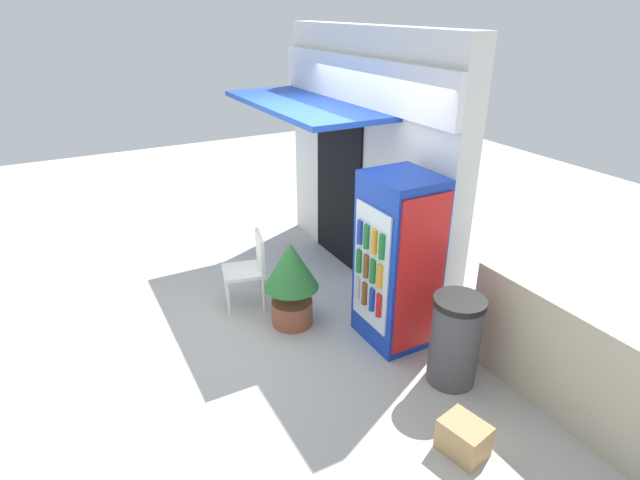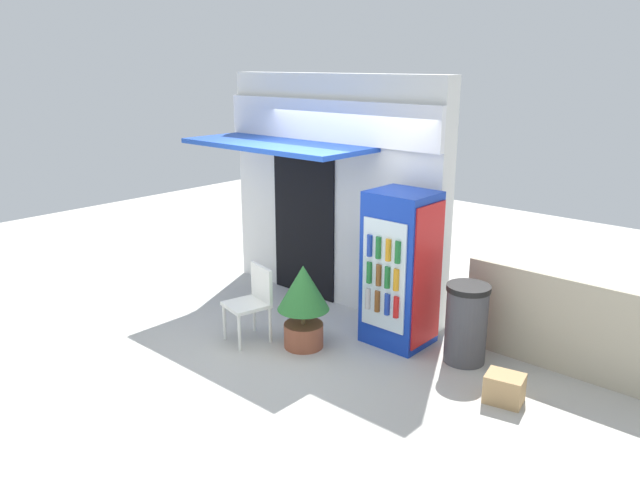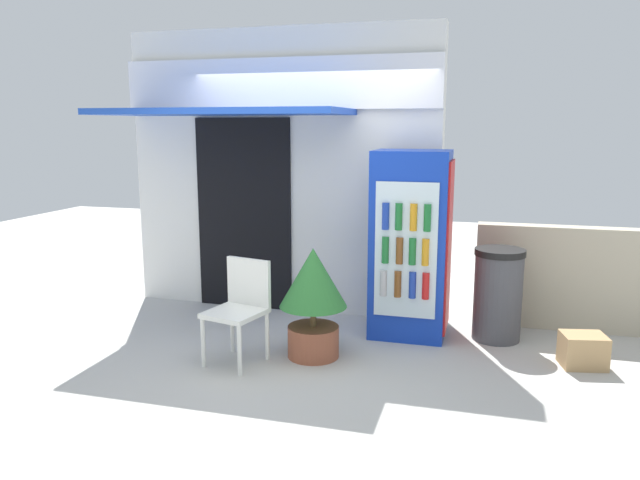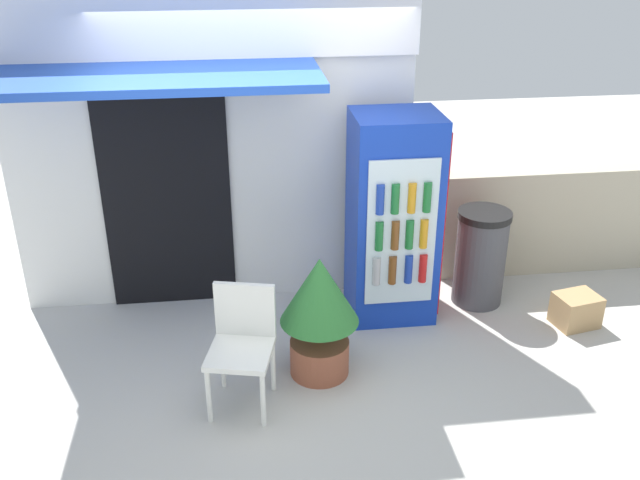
% 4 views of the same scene
% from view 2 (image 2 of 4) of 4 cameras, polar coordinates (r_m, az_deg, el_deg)
% --- Properties ---
extents(ground, '(16.00, 16.00, 0.00)m').
position_cam_2_polar(ground, '(7.27, -3.72, -9.06)').
color(ground, beige).
extents(storefront_building, '(3.35, 1.30, 2.96)m').
position_cam_2_polar(storefront_building, '(8.01, 0.95, 5.00)').
color(storefront_building, silver).
rests_on(storefront_building, ground).
extents(drink_cooler, '(0.71, 0.67, 1.75)m').
position_cam_2_polar(drink_cooler, '(6.91, 7.46, -2.68)').
color(drink_cooler, '#1438B2').
rests_on(drink_cooler, ground).
extents(plastic_chair, '(0.52, 0.53, 0.87)m').
position_cam_2_polar(plastic_chair, '(7.08, -6.25, -5.38)').
color(plastic_chair, white).
rests_on(plastic_chair, ground).
extents(potted_plant_near_shop, '(0.58, 0.58, 0.96)m').
position_cam_2_polar(potted_plant_near_shop, '(6.84, -1.55, -5.49)').
color(potted_plant_near_shop, '#995138').
rests_on(potted_plant_near_shop, ground).
extents(trash_bin, '(0.46, 0.46, 0.86)m').
position_cam_2_polar(trash_bin, '(6.74, 13.39, -7.53)').
color(trash_bin, '#47474C').
rests_on(trash_bin, ground).
extents(stone_boundary_wall, '(2.44, 0.20, 1.02)m').
position_cam_2_polar(stone_boundary_wall, '(6.80, 22.99, -7.54)').
color(stone_boundary_wall, '#B7AD93').
rests_on(stone_boundary_wall, ground).
extents(cardboard_box, '(0.39, 0.34, 0.28)m').
position_cam_2_polar(cardboard_box, '(6.20, 16.71, -13.03)').
color(cardboard_box, tan).
rests_on(cardboard_box, ground).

